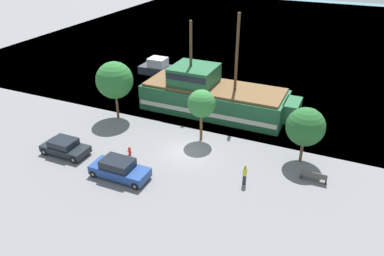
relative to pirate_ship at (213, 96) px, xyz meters
name	(u,v)px	position (x,y,z in m)	size (l,w,h in m)	color
ground_plane	(187,151)	(0.89, -8.32, -1.72)	(160.00, 160.00, 0.00)	slate
water_surface	(288,34)	(0.89, 35.68, -1.72)	(80.00, 80.00, 0.00)	slate
pirate_ship	(213,96)	(0.00, 0.00, 0.00)	(15.94, 5.30, 10.24)	#1E5633
moored_boat_dockside	(160,68)	(-10.32, 7.81, -0.95)	(5.55, 2.49, 2.09)	#2D333D
parked_car_curb_front	(119,169)	(-2.22, -13.81, -0.98)	(4.57, 1.92, 1.52)	navy
parked_car_curb_mid	(65,147)	(-8.27, -12.86, -1.04)	(4.01, 1.93, 1.35)	black
fire_hydrant	(130,151)	(-3.24, -10.79, -1.31)	(0.42, 0.25, 0.76)	red
bench_promenade_east	(314,176)	(11.41, -8.31, -1.27)	(1.95, 0.45, 0.85)	#4C4742
pedestrian_walking_near	(245,175)	(6.76, -10.80, -0.89)	(0.32, 0.32, 1.65)	#232838
tree_row_east	(114,80)	(-8.13, -5.23, 2.27)	(3.59, 3.59, 5.80)	brown
tree_row_mideast	(201,104)	(1.21, -5.89, 1.79)	(2.44, 2.44, 4.76)	brown
tree_row_midwest	(305,127)	(10.04, -5.89, 1.45)	(3.08, 3.08, 4.72)	brown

